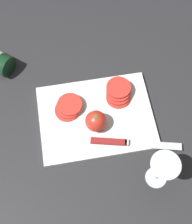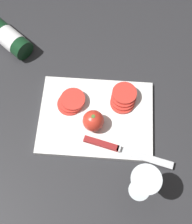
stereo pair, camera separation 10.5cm
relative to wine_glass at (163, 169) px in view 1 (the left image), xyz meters
The scene contains 7 objects.
ground_plane 0.32m from the wine_glass, 126.43° to the left, with size 3.00×3.00×0.00m, color #28282B.
cutting_board 0.30m from the wine_glass, 122.61° to the left, with size 0.39×0.29×0.02m.
wine_glass is the anchor object (origin of this frame).
whole_tomato 0.27m from the wine_glass, 127.95° to the left, with size 0.07×0.07×0.07m.
knife 0.19m from the wine_glass, 126.47° to the left, with size 0.30×0.09×0.01m.
tomato_slice_stack_near 0.38m from the wine_glass, 130.83° to the left, with size 0.10×0.10×0.03m.
tomato_slice_stack_far 0.32m from the wine_glass, 101.59° to the left, with size 0.09×0.11×0.04m.
Camera 1 is at (-0.05, -0.43, 1.00)m, focal length 50.00 mm.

